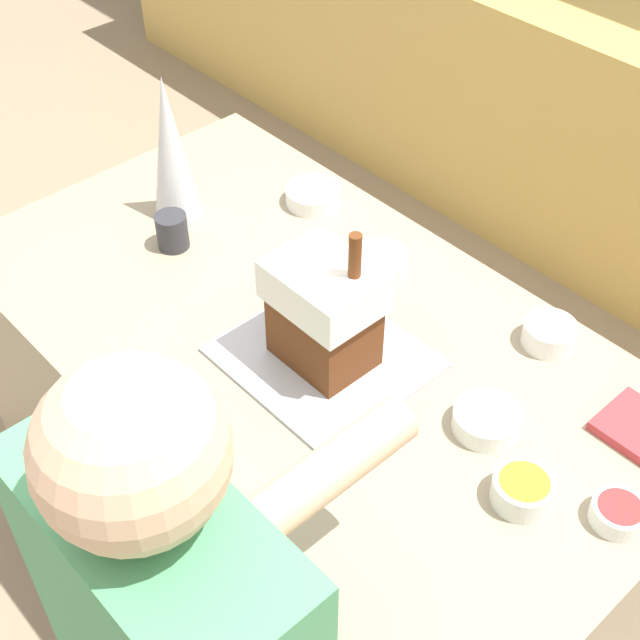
{
  "coord_description": "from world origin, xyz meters",
  "views": [
    {
      "loc": [
        0.98,
        -0.86,
        2.19
      ],
      "look_at": [
        0.04,
        0.0,
        0.99
      ],
      "focal_mm": 50.0,
      "sensor_mm": 36.0,
      "label": 1
    }
  ],
  "objects_px": {
    "gingerbread_house": "(324,311)",
    "candy_bowl_behind_tray": "(549,333)",
    "decorative_tree": "(170,148)",
    "mug": "(172,231)",
    "candy_bowl_far_right": "(304,264)",
    "candy_bowl_beside_tree": "(313,195)",
    "candy_bowl_center_rear": "(487,419)",
    "baking_tray": "(324,357)",
    "candy_bowl_near_tray_right": "(618,513)",
    "candy_bowl_far_left": "(523,489)",
    "candy_bowl_near_tray_left": "(379,262)"
  },
  "relations": [
    {
      "from": "decorative_tree",
      "to": "mug",
      "type": "xyz_separation_m",
      "value": [
        0.1,
        -0.08,
        -0.13
      ]
    },
    {
      "from": "candy_bowl_near_tray_right",
      "to": "candy_bowl_far_left",
      "type": "distance_m",
      "value": 0.16
    },
    {
      "from": "candy_bowl_far_right",
      "to": "mug",
      "type": "xyz_separation_m",
      "value": [
        -0.27,
        -0.16,
        0.02
      ]
    },
    {
      "from": "candy_bowl_far_right",
      "to": "candy_bowl_near_tray_right",
      "type": "bearing_deg",
      "value": -2.88
    },
    {
      "from": "gingerbread_house",
      "to": "candy_bowl_near_tray_right",
      "type": "relative_size",
      "value": 3.39
    },
    {
      "from": "gingerbread_house",
      "to": "mug",
      "type": "xyz_separation_m",
      "value": [
        -0.49,
        -0.01,
        -0.09
      ]
    },
    {
      "from": "candy_bowl_center_rear",
      "to": "decorative_tree",
      "type": "bearing_deg",
      "value": -178.46
    },
    {
      "from": "baking_tray",
      "to": "decorative_tree",
      "type": "distance_m",
      "value": 0.62
    },
    {
      "from": "gingerbread_house",
      "to": "baking_tray",
      "type": "bearing_deg",
      "value": -153.44
    },
    {
      "from": "gingerbread_house",
      "to": "candy_bowl_beside_tree",
      "type": "distance_m",
      "value": 0.54
    },
    {
      "from": "baking_tray",
      "to": "candy_bowl_near_tray_right",
      "type": "bearing_deg",
      "value": 9.9
    },
    {
      "from": "baking_tray",
      "to": "candy_bowl_behind_tray",
      "type": "height_order",
      "value": "candy_bowl_behind_tray"
    },
    {
      "from": "baking_tray",
      "to": "decorative_tree",
      "type": "bearing_deg",
      "value": 172.83
    },
    {
      "from": "decorative_tree",
      "to": "candy_bowl_near_tray_right",
      "type": "height_order",
      "value": "decorative_tree"
    },
    {
      "from": "candy_bowl_beside_tree",
      "to": "candy_bowl_near_tray_left",
      "type": "relative_size",
      "value": 1.03
    },
    {
      "from": "gingerbread_house",
      "to": "candy_bowl_behind_tray",
      "type": "xyz_separation_m",
      "value": [
        0.27,
        0.36,
        -0.1
      ]
    },
    {
      "from": "gingerbread_house",
      "to": "candy_bowl_behind_tray",
      "type": "height_order",
      "value": "gingerbread_house"
    },
    {
      "from": "gingerbread_house",
      "to": "candy_bowl_far_right",
      "type": "xyz_separation_m",
      "value": [
        -0.22,
        0.15,
        -0.1
      ]
    },
    {
      "from": "candy_bowl_behind_tray",
      "to": "candy_bowl_far_right",
      "type": "bearing_deg",
      "value": -156.53
    },
    {
      "from": "gingerbread_house",
      "to": "decorative_tree",
      "type": "height_order",
      "value": "decorative_tree"
    },
    {
      "from": "gingerbread_house",
      "to": "candy_bowl_near_tray_right",
      "type": "height_order",
      "value": "gingerbread_house"
    },
    {
      "from": "decorative_tree",
      "to": "mug",
      "type": "bearing_deg",
      "value": -40.75
    },
    {
      "from": "gingerbread_house",
      "to": "decorative_tree",
      "type": "bearing_deg",
      "value": 172.85
    },
    {
      "from": "gingerbread_house",
      "to": "candy_bowl_near_tray_right",
      "type": "xyz_separation_m",
      "value": [
        0.6,
        0.11,
        -0.11
      ]
    },
    {
      "from": "baking_tray",
      "to": "decorative_tree",
      "type": "relative_size",
      "value": 1.05
    },
    {
      "from": "gingerbread_house",
      "to": "candy_bowl_behind_tray",
      "type": "relative_size",
      "value": 2.95
    },
    {
      "from": "decorative_tree",
      "to": "candy_bowl_far_right",
      "type": "relative_size",
      "value": 3.02
    },
    {
      "from": "candy_bowl_beside_tree",
      "to": "candy_bowl_center_rear",
      "type": "height_order",
      "value": "candy_bowl_center_rear"
    },
    {
      "from": "decorative_tree",
      "to": "candy_bowl_far_right",
      "type": "bearing_deg",
      "value": 11.3
    },
    {
      "from": "candy_bowl_far_right",
      "to": "mug",
      "type": "height_order",
      "value": "mug"
    },
    {
      "from": "candy_bowl_far_right",
      "to": "candy_bowl_near_tray_left",
      "type": "distance_m",
      "value": 0.16
    },
    {
      "from": "decorative_tree",
      "to": "candy_bowl_far_left",
      "type": "height_order",
      "value": "decorative_tree"
    },
    {
      "from": "baking_tray",
      "to": "candy_bowl_beside_tree",
      "type": "height_order",
      "value": "candy_bowl_beside_tree"
    },
    {
      "from": "candy_bowl_far_left",
      "to": "candy_bowl_far_right",
      "type": "bearing_deg",
      "value": 169.66
    },
    {
      "from": "candy_bowl_beside_tree",
      "to": "decorative_tree",
      "type": "bearing_deg",
      "value": -125.37
    },
    {
      "from": "candy_bowl_behind_tray",
      "to": "decorative_tree",
      "type": "bearing_deg",
      "value": -161.52
    },
    {
      "from": "candy_bowl_near_tray_right",
      "to": "candy_bowl_far_right",
      "type": "height_order",
      "value": "candy_bowl_far_right"
    },
    {
      "from": "candy_bowl_behind_tray",
      "to": "candy_bowl_far_right",
      "type": "relative_size",
      "value": 0.91
    },
    {
      "from": "candy_bowl_behind_tray",
      "to": "candy_bowl_beside_tree",
      "type": "bearing_deg",
      "value": -177.78
    },
    {
      "from": "candy_bowl_near_tray_left",
      "to": "mug",
      "type": "height_order",
      "value": "mug"
    },
    {
      "from": "decorative_tree",
      "to": "candy_bowl_near_tray_left",
      "type": "relative_size",
      "value": 2.75
    },
    {
      "from": "candy_bowl_far_right",
      "to": "candy_bowl_center_rear",
      "type": "bearing_deg",
      "value": -5.02
    },
    {
      "from": "candy_bowl_far_left",
      "to": "mug",
      "type": "bearing_deg",
      "value": -178.25
    },
    {
      "from": "baking_tray",
      "to": "candy_bowl_far_right",
      "type": "relative_size",
      "value": 3.16
    },
    {
      "from": "baking_tray",
      "to": "candy_bowl_far_left",
      "type": "distance_m",
      "value": 0.47
    },
    {
      "from": "gingerbread_house",
      "to": "candy_bowl_near_tray_left",
      "type": "xyz_separation_m",
      "value": [
        -0.12,
        0.27,
        -0.1
      ]
    },
    {
      "from": "baking_tray",
      "to": "candy_bowl_behind_tray",
      "type": "bearing_deg",
      "value": 53.17
    },
    {
      "from": "candy_bowl_center_rear",
      "to": "baking_tray",
      "type": "bearing_deg",
      "value": -163.27
    },
    {
      "from": "gingerbread_house",
      "to": "candy_bowl_far_right",
      "type": "height_order",
      "value": "gingerbread_house"
    },
    {
      "from": "baking_tray",
      "to": "candy_bowl_center_rear",
      "type": "height_order",
      "value": "candy_bowl_center_rear"
    }
  ]
}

